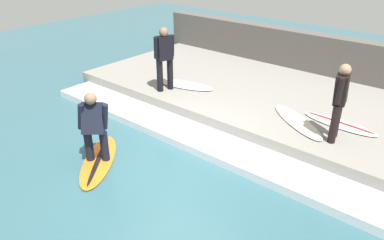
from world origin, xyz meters
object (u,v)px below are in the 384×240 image
surfboard_waiting_far (340,124)px  surfboard_spare (297,121)px  surfboard_riding (99,160)px  surfer_waiting_far (340,99)px  surfer_riding (94,124)px  surfer_waiting_near (164,56)px  surfboard_waiting_near (184,85)px

surfboard_waiting_far → surfboard_spare: size_ratio=0.93×
surfboard_riding → surfboard_waiting_far: (3.96, -3.43, 0.42)m
surfboard_waiting_far → surfboard_spare: 0.91m
surfer_waiting_far → surfer_riding: bearing=132.4°
surfboard_spare → surfer_riding: bearing=142.5°
surfboard_waiting_far → surfboard_riding: bearing=139.1°
surfer_waiting_near → surfboard_spare: size_ratio=0.92×
surfer_riding → surfboard_waiting_near: size_ratio=0.81×
surfer_waiting_far → surfboard_waiting_far: surfer_waiting_far is taller
surfboard_riding → surfboard_spare: bearing=-37.5°
surfboard_spare → surfer_waiting_near: bearing=97.5°
surfboard_waiting_near → surfboard_waiting_far: surfboard_waiting_far is taller
surfboard_waiting_near → surfboard_waiting_far: (0.41, -4.18, 0.00)m
surfer_riding → surfboard_waiting_far: surfer_riding is taller
surfer_waiting_near → surfer_waiting_far: 4.49m
surfboard_riding → surfer_waiting_far: bearing=-47.6°
surfboard_spare → surfboard_riding: bearing=142.5°
surfboard_waiting_near → surfboard_riding: bearing=-168.1°
surfer_riding → surfer_waiting_near: bearing=17.5°
surfer_waiting_far → surfboard_waiting_far: bearing=8.9°
surfboard_waiting_far → surfboard_spare: bearing=122.4°
surfboard_waiting_near → surfer_waiting_far: 4.39m
surfer_riding → surfer_waiting_near: size_ratio=0.88×
surfboard_riding → surfer_waiting_far: surfer_waiting_far is taller
surfer_waiting_near → surfer_waiting_far: size_ratio=1.05×
surfboard_waiting_near → surfboard_spare: same height
surfer_waiting_near → surfboard_waiting_far: size_ratio=0.99×
surfer_riding → surfboard_spare: bearing=-37.5°
surfboard_riding → surfer_waiting_near: (3.00, 0.94, 1.34)m
surfer_waiting_near → surfboard_waiting_near: (0.56, -0.19, -0.91)m
surfer_riding → surfer_waiting_far: bearing=-47.6°
surfboard_riding → surfboard_spare: size_ratio=1.06×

